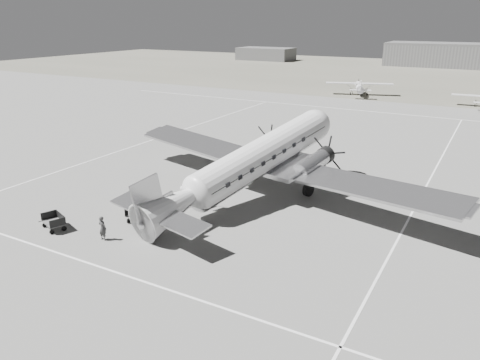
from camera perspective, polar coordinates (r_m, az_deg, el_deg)
name	(u,v)px	position (r m, az deg, el deg)	size (l,w,h in m)	color
ground	(248,195)	(36.95, 0.95, -1.86)	(260.00, 260.00, 0.00)	slate
taxi_line_near	(126,275)	(26.64, -13.75, -11.24)	(60.00, 0.15, 0.01)	silver
taxi_line_right	(405,226)	(33.45, 19.46, -5.33)	(0.15, 80.00, 0.01)	silver
taxi_line_left	(151,140)	(54.63, -10.83, 4.76)	(0.15, 60.00, 0.01)	silver
taxi_line_horizon	(374,112)	(73.48, 16.05, 8.00)	(90.00, 0.15, 0.01)	silver
grass_infield	(430,75)	(127.17, 22.15, 11.76)	(260.00, 90.00, 0.01)	#646154
hangar_main	(463,55)	(151.18, 25.59, 13.54)	(42.00, 14.00, 6.60)	slate
shed_secondary	(266,54)	(162.35, 3.17, 15.10)	(18.00, 10.00, 4.00)	#505050
dc3_airliner	(253,164)	(35.13, 1.59, 2.01)	(30.45, 21.13, 5.80)	#AAAAAC
light_plane_left	(359,88)	(88.85, 14.32, 10.77)	(12.04, 9.77, 2.50)	silver
baggage_cart_near	(141,214)	(32.70, -11.97, -4.13)	(1.94, 1.37, 1.10)	#505050
baggage_cart_far	(54,222)	(33.31, -21.77, -4.78)	(1.79, 1.26, 1.01)	#505050
ground_crew	(103,228)	(30.63, -16.41, -5.65)	(0.58, 0.38, 1.60)	#2E2E2E
ramp_agent	(154,206)	(33.16, -10.49, -3.15)	(0.82, 0.64, 1.68)	silver
passenger	(183,196)	(34.70, -6.94, -1.99)	(0.80, 0.52, 1.63)	silver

